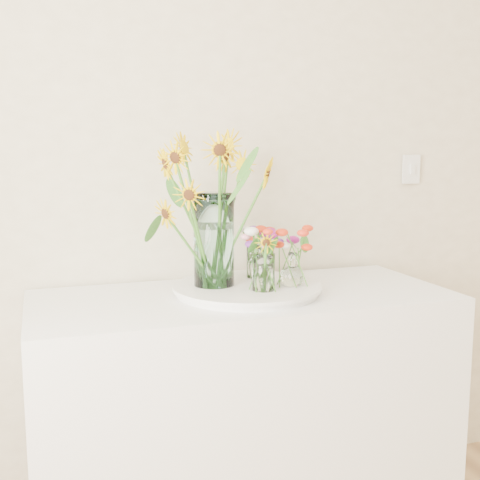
{
  "coord_description": "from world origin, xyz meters",
  "views": [
    {
      "loc": [
        -1.0,
        0.07,
        1.38
      ],
      "look_at": [
        -0.37,
        1.92,
        1.09
      ],
      "focal_mm": 45.0,
      "sensor_mm": 36.0,
      "label": 1
    }
  ],
  "objects": [
    {
      "name": "counter",
      "position": [
        -0.35,
        1.93,
        0.45
      ],
      "size": [
        1.4,
        0.6,
        0.9
      ],
      "primitive_type": "cube",
      "color": "white",
      "rests_on": "ground_plane"
    },
    {
      "name": "tray",
      "position": [
        -0.34,
        1.93,
        0.91
      ],
      "size": [
        0.48,
        0.48,
        0.02
      ],
      "primitive_type": "cylinder",
      "color": "white",
      "rests_on": "counter"
    },
    {
      "name": "wildflower_posy_b",
      "position": [
        -0.2,
        1.88,
        1.03
      ],
      "size": [
        0.23,
        0.23,
        0.21
      ],
      "primitive_type": null,
      "color": "red",
      "rests_on": "tray"
    },
    {
      "name": "small_vase_b",
      "position": [
        -0.2,
        1.88,
        0.98
      ],
      "size": [
        0.09,
        0.09,
        0.12
      ],
      "primitive_type": null,
      "rotation": [
        0.0,
        0.0,
        0.19
      ],
      "color": "white",
      "rests_on": "tray"
    },
    {
      "name": "sunflower_bouquet",
      "position": [
        -0.45,
        1.96,
        1.19
      ],
      "size": [
        1.0,
        1.0,
        0.52
      ],
      "primitive_type": null,
      "rotation": [
        0.0,
        0.0,
        0.37
      ],
      "color": "yellow",
      "rests_on": "tray"
    },
    {
      "name": "wildflower_posy_a",
      "position": [
        -0.32,
        1.84,
        1.03
      ],
      "size": [
        0.19,
        0.19,
        0.22
      ],
      "primitive_type": null,
      "color": "red",
      "rests_on": "tray"
    },
    {
      "name": "mason_jar",
      "position": [
        -0.45,
        1.96,
        1.08
      ],
      "size": [
        0.18,
        0.18,
        0.32
      ],
      "primitive_type": "cylinder",
      "rotation": [
        0.0,
        0.0,
        0.37
      ],
      "color": "#B7F0F1",
      "rests_on": "tray"
    },
    {
      "name": "small_vase_a",
      "position": [
        -0.32,
        1.84,
        0.99
      ],
      "size": [
        0.08,
        0.08,
        0.13
      ],
      "primitive_type": "cylinder",
      "rotation": [
        0.0,
        0.0,
        -0.08
      ],
      "color": "white",
      "rests_on": "tray"
    },
    {
      "name": "small_vase_c",
      "position": [
        -0.27,
        2.04,
        0.99
      ],
      "size": [
        0.08,
        0.08,
        0.12
      ],
      "primitive_type": "cylinder",
      "rotation": [
        0.0,
        0.0,
        0.1
      ],
      "color": "white",
      "rests_on": "tray"
    },
    {
      "name": "wildflower_posy_c",
      "position": [
        -0.27,
        2.04,
        1.03
      ],
      "size": [
        0.18,
        0.18,
        0.21
      ],
      "primitive_type": null,
      "color": "red",
      "rests_on": "tray"
    }
  ]
}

